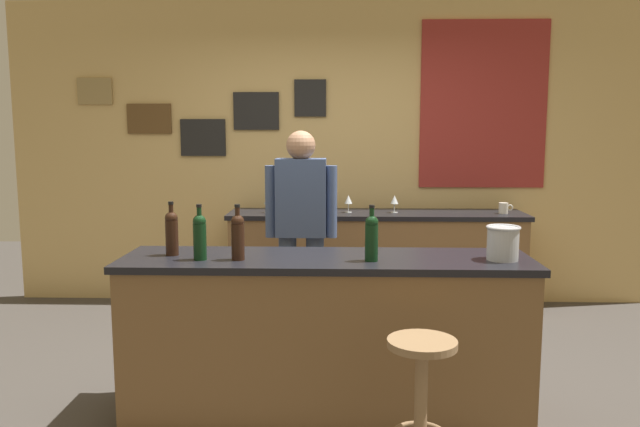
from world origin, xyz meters
The scene contains 15 objects.
ground_plane centered at (0.00, 0.00, 0.00)m, with size 10.00×10.00×0.00m, color #423D38.
back_wall centered at (0.03, 2.03, 1.42)m, with size 6.00×0.09×2.80m.
bar_counter centered at (0.00, -0.40, 0.46)m, with size 2.29×0.60×0.92m.
side_counter centered at (0.40, 1.65, 0.45)m, with size 2.61×0.56×0.90m.
bartender centered at (-0.20, 0.64, 0.94)m, with size 0.52×0.21×1.62m.
bar_stool centered at (0.45, -1.08, 0.46)m, with size 0.32×0.32×0.68m.
wine_bottle_a centered at (-0.87, -0.38, 1.06)m, with size 0.07×0.07×0.31m.
wine_bottle_b centered at (-0.69, -0.50, 1.06)m, with size 0.07×0.07×0.31m.
wine_bottle_c centered at (-0.48, -0.49, 1.06)m, with size 0.07×0.07×0.31m.
wine_bottle_d centered at (0.25, -0.50, 1.06)m, with size 0.07×0.07×0.31m.
ice_bucket centered at (0.96, -0.45, 1.02)m, with size 0.19×0.19×0.19m.
wine_glass_a centered at (-0.55, 1.59, 1.01)m, with size 0.07×0.07×0.16m.
wine_glass_b centered at (0.15, 1.63, 1.01)m, with size 0.07×0.07×0.16m.
wine_glass_c centered at (0.56, 1.63, 1.01)m, with size 0.07×0.07×0.16m.
coffee_mug centered at (1.50, 1.60, 0.95)m, with size 0.12×0.08×0.09m.
Camera 1 is at (0.07, -3.81, 1.63)m, focal length 34.95 mm.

